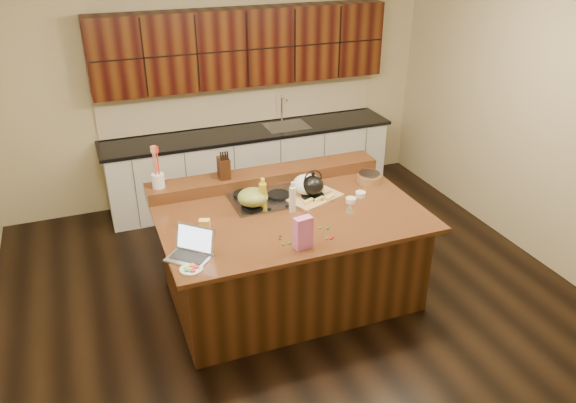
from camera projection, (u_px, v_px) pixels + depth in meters
name	position (u px, v px, depth m)	size (l,w,h in m)	color
room	(290.00, 169.00, 4.97)	(5.52, 5.02, 2.72)	black
island	(290.00, 254.00, 5.37)	(2.40, 1.60, 0.92)	black
back_ledge	(265.00, 176.00, 5.72)	(2.40, 0.30, 0.12)	black
cooktop	(279.00, 197.00, 5.41)	(0.92, 0.52, 0.05)	gray
back_counter	(248.00, 126.00, 7.08)	(3.70, 0.66, 2.40)	silver
kettle	(313.00, 185.00, 5.34)	(0.21, 0.21, 0.19)	black
green_bowl	(253.00, 197.00, 5.15)	(0.28, 0.28, 0.16)	olive
laptop	(192.00, 249.00, 4.46)	(0.42, 0.42, 0.23)	#B7B7BC
oil_bottle	(263.00, 197.00, 5.13)	(0.07, 0.07, 0.27)	gold
vinegar_bottle	(292.00, 200.00, 5.10)	(0.06, 0.06, 0.25)	silver
wooden_tray	(309.00, 187.00, 5.41)	(0.61, 0.53, 0.21)	tan
ramekin_a	(361.00, 194.00, 5.44)	(0.10, 0.10, 0.04)	white
ramekin_b	(366.00, 182.00, 5.68)	(0.10, 0.10, 0.04)	white
ramekin_c	(351.00, 200.00, 5.32)	(0.10, 0.10, 0.04)	white
strainer_bowl	(369.00, 179.00, 5.70)	(0.24, 0.24, 0.09)	#996B3F
kitchen_timer	(349.00, 207.00, 5.17)	(0.08, 0.08, 0.07)	silver
pink_bag	(303.00, 233.00, 4.54)	(0.15, 0.08, 0.28)	#D262A1
candy_plate	(191.00, 269.00, 4.31)	(0.18, 0.18, 0.01)	white
package_box	(205.00, 226.00, 4.79)	(0.09, 0.06, 0.13)	#F6C657
utensil_crock	(158.00, 181.00, 5.32)	(0.12, 0.12, 0.14)	white
knife_block	(224.00, 168.00, 5.51)	(0.10, 0.17, 0.21)	black
gumdrop_0	(331.00, 238.00, 4.71)	(0.02, 0.02, 0.02)	red
gumdrop_1	(326.00, 237.00, 4.73)	(0.02, 0.02, 0.02)	#198C26
gumdrop_2	(280.00, 236.00, 4.75)	(0.02, 0.02, 0.02)	red
gumdrop_3	(328.00, 228.00, 4.86)	(0.02, 0.02, 0.02)	#198C26
gumdrop_4	(296.00, 243.00, 4.64)	(0.02, 0.02, 0.02)	red
gumdrop_5	(320.00, 228.00, 4.87)	(0.02, 0.02, 0.02)	#198C26
gumdrop_6	(333.00, 237.00, 4.74)	(0.02, 0.02, 0.02)	red
gumdrop_7	(280.00, 238.00, 4.71)	(0.02, 0.02, 0.02)	#198C26
gumdrop_8	(300.00, 243.00, 4.65)	(0.02, 0.02, 0.02)	red
gumdrop_9	(308.00, 232.00, 4.81)	(0.02, 0.02, 0.02)	#198C26
gumdrop_10	(327.00, 239.00, 4.70)	(0.02, 0.02, 0.02)	red
gumdrop_11	(290.00, 243.00, 4.64)	(0.02, 0.02, 0.02)	#198C26
gumdrop_12	(305.00, 237.00, 4.74)	(0.02, 0.02, 0.02)	red
gumdrop_13	(283.00, 244.00, 4.63)	(0.02, 0.02, 0.02)	#198C26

